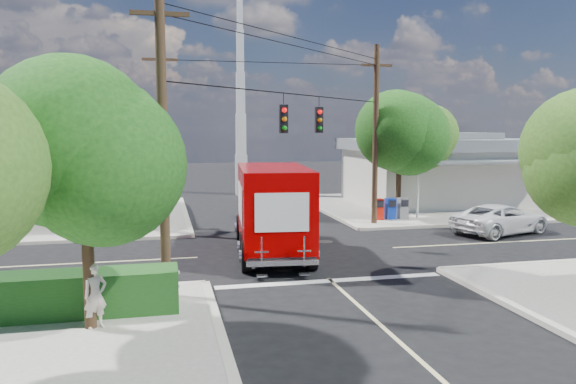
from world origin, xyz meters
name	(u,v)px	position (x,y,z in m)	size (l,w,h in m)	color
ground	(299,252)	(0.00, 0.00, 0.00)	(120.00, 120.00, 0.00)	black
sidewalk_ne	(426,206)	(10.88, 10.88, 0.07)	(14.12, 14.12, 0.14)	gray
sidewalk_nw	(57,218)	(-10.88, 10.88, 0.07)	(14.12, 14.12, 0.14)	gray
road_markings	(309,261)	(0.00, -1.47, 0.01)	(32.00, 32.00, 0.01)	beige
building_ne	(442,169)	(12.50, 11.97, 2.32)	(11.80, 10.20, 4.50)	beige
building_nw	(39,177)	(-12.00, 12.46, 2.22)	(10.80, 10.20, 4.30)	beige
radio_tower	(241,119)	(0.50, 20.00, 5.64)	(0.80, 0.80, 17.00)	silver
tree_sw_front	(84,153)	(-6.99, -7.54, 4.33)	(3.88, 3.78, 6.03)	#422D1C
tree_ne_front	(400,131)	(7.21, 6.76, 4.77)	(4.21, 4.14, 6.66)	#422D1C
tree_ne_back	(426,141)	(9.81, 8.96, 4.19)	(3.77, 3.66, 5.82)	#422D1C
palm_nw_front	(113,126)	(-7.50, 7.50, 5.04)	(3.01, 3.08, 5.59)	#422D1C
palm_nw_back	(75,133)	(-9.50, 9.00, 4.67)	(3.01, 3.08, 5.19)	#422D1C
utility_poles	(252,134)	(-1.58, 1.60, 4.67)	(12.00, 10.68, 9.00)	#473321
picket_fence	(67,286)	(-7.80, -5.60, 0.68)	(5.94, 0.06, 1.00)	silver
hedge_sw	(54,295)	(-8.00, -6.40, 0.69)	(6.20, 1.20, 1.10)	#164517
vending_boxes	(390,209)	(6.50, 6.20, 0.69)	(1.90, 0.50, 1.10)	red
delivery_truck	(272,209)	(-1.09, 0.03, 1.76)	(3.28, 8.21, 3.47)	black
parked_car	(501,219)	(10.20, 1.88, 0.69)	(2.30, 4.98, 1.38)	silver
pedestrian	(95,296)	(-6.87, -7.55, 0.93)	(0.58, 0.38, 1.58)	beige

